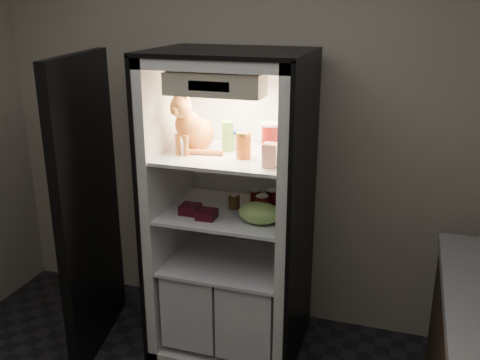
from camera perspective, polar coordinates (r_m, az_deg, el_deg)
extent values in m
plane|color=#ADA390|center=(3.51, 1.35, 5.76)|extent=(3.60, 0.00, 3.60)
cube|color=white|center=(3.51, 0.69, -1.47)|extent=(0.85, 0.06, 1.85)
cube|color=white|center=(3.37, -7.38, -2.51)|extent=(0.06, 0.70, 1.85)
cube|color=white|center=(3.13, 5.87, -4.11)|extent=(0.06, 0.70, 1.85)
cube|color=white|center=(3.01, -1.10, 12.71)|extent=(0.85, 0.70, 0.06)
cube|color=white|center=(3.65, -0.92, -16.45)|extent=(0.85, 0.70, 0.06)
cube|color=black|center=(3.39, -8.02, -2.43)|extent=(0.02, 0.72, 1.87)
cube|color=black|center=(3.12, 6.63, -4.19)|extent=(0.02, 0.72, 1.87)
cube|color=black|center=(3.01, -1.10, 13.51)|extent=(0.90, 0.72, 0.02)
cube|color=white|center=(3.09, -1.22, 2.63)|extent=(0.73, 0.62, 0.02)
cube|color=white|center=(3.20, -1.18, -3.41)|extent=(0.73, 0.62, 0.02)
cube|color=white|center=(3.51, -3.88, -11.89)|extent=(0.34, 0.58, 0.48)
cube|color=white|center=(3.41, 1.74, -12.83)|extent=(0.34, 0.58, 0.48)
cube|color=white|center=(3.34, -1.14, -8.68)|extent=(0.73, 0.62, 0.02)
cube|color=beige|center=(2.80, -2.71, 10.20)|extent=(0.52, 0.18, 0.12)
cube|color=black|center=(2.72, -3.34, 9.95)|extent=(0.22, 0.01, 0.05)
cube|color=black|center=(3.39, -15.79, -2.95)|extent=(0.24, 0.86, 1.85)
cube|color=white|center=(3.50, -15.96, -8.98)|extent=(0.19, 0.64, 0.12)
cube|color=white|center=(3.31, -16.71, -1.25)|extent=(0.19, 0.64, 0.12)
ellipsoid|color=#BA5817|center=(3.17, -4.50, 4.91)|extent=(0.24, 0.27, 0.19)
ellipsoid|color=#BA5817|center=(3.08, -5.57, 5.90)|extent=(0.18, 0.17, 0.17)
sphere|color=orange|center=(3.01, -6.35, 7.75)|extent=(0.15, 0.15, 0.12)
sphere|color=orange|center=(2.98, -6.96, 7.33)|extent=(0.06, 0.06, 0.05)
cone|color=orange|center=(3.03, -6.83, 8.96)|extent=(0.06, 0.06, 0.06)
cone|color=orange|center=(2.99, -5.72, 8.85)|extent=(0.06, 0.06, 0.06)
cylinder|color=#BA5817|center=(3.08, -6.64, 3.82)|extent=(0.03, 0.03, 0.12)
cylinder|color=#BA5817|center=(3.04, -5.77, 3.67)|extent=(0.03, 0.03, 0.12)
cylinder|color=#BA5817|center=(3.06, -3.88, 2.99)|extent=(0.22, 0.07, 0.03)
cylinder|color=green|center=(3.12, -1.34, 4.55)|extent=(0.07, 0.07, 0.16)
cylinder|color=green|center=(3.10, -1.35, 6.15)|extent=(0.07, 0.07, 0.01)
cylinder|color=white|center=(3.16, -0.22, 4.13)|extent=(0.08, 0.08, 0.10)
cylinder|color=#163B9D|center=(3.15, -0.22, 5.14)|extent=(0.08, 0.08, 0.02)
cylinder|color=maroon|center=(2.98, 0.37, 3.58)|extent=(0.08, 0.08, 0.13)
cylinder|color=gold|center=(2.96, 0.37, 4.97)|extent=(0.08, 0.08, 0.01)
cylinder|color=maroon|center=(3.06, 3.30, 4.28)|extent=(0.11, 0.11, 0.17)
cylinder|color=white|center=(3.04, 3.33, 5.95)|extent=(0.11, 0.11, 0.01)
cube|color=white|center=(2.82, 3.27, 2.66)|extent=(0.07, 0.07, 0.13)
cylinder|color=black|center=(3.22, 1.65, -2.07)|extent=(0.06, 0.06, 0.11)
cylinder|color=#B2B2B2|center=(3.20, 1.66, -1.14)|extent=(0.06, 0.06, 0.00)
cylinder|color=black|center=(3.16, 3.44, -2.25)|extent=(0.07, 0.07, 0.13)
cylinder|color=#B2B2B2|center=(3.14, 3.46, -1.10)|extent=(0.07, 0.07, 0.00)
cylinder|color=black|center=(3.07, 2.37, -2.90)|extent=(0.07, 0.07, 0.13)
cylinder|color=#B2B2B2|center=(3.04, 2.39, -1.72)|extent=(0.07, 0.07, 0.00)
cylinder|color=brown|center=(3.21, -0.63, -2.32)|extent=(0.07, 0.07, 0.08)
cylinder|color=#B2B2B2|center=(3.20, -0.64, -1.52)|extent=(0.07, 0.07, 0.01)
ellipsoid|color=#77A94F|center=(2.99, 2.11, -3.53)|extent=(0.24, 0.18, 0.12)
cube|color=#4A0C1B|center=(3.15, -5.33, -3.11)|extent=(0.11, 0.11, 0.05)
cube|color=#4A0C1B|center=(3.07, -3.58, -3.67)|extent=(0.11, 0.11, 0.05)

